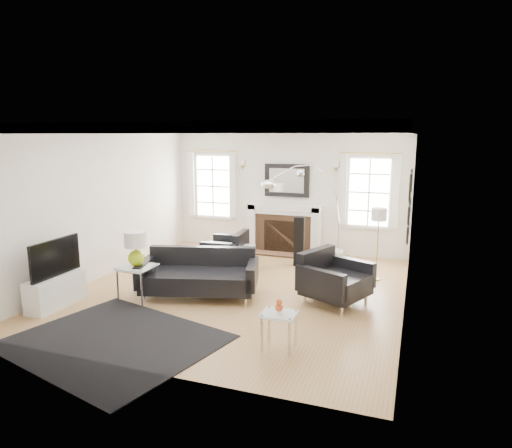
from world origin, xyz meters
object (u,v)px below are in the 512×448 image
at_px(armchair_right, 332,279).
at_px(coffee_table, 223,250).
at_px(gourd_lamp, 136,246).
at_px(arc_floor_lamp, 305,208).
at_px(armchair_left, 228,250).
at_px(fireplace, 284,229).
at_px(sofa, 200,275).

height_order(armchair_right, coffee_table, armchair_right).
xyz_separation_m(gourd_lamp, arc_floor_lamp, (2.02, 3.16, 0.25)).
bearing_deg(armchair_left, coffee_table, -82.30).
distance_m(fireplace, coffee_table, 1.98).
xyz_separation_m(armchair_left, coffee_table, (0.05, -0.38, 0.09)).
relative_size(fireplace, armchair_left, 1.79).
bearing_deg(fireplace, coffee_table, -112.05).
bearing_deg(arc_floor_lamp, gourd_lamp, -122.59).
distance_m(fireplace, gourd_lamp, 4.09).
xyz_separation_m(coffee_table, gourd_lamp, (-0.63, -2.01, 0.48)).
bearing_deg(sofa, gourd_lamp, -145.46).
height_order(fireplace, arc_floor_lamp, arc_floor_lamp).
xyz_separation_m(fireplace, armchair_left, (-0.79, -1.45, -0.21)).
distance_m(gourd_lamp, arc_floor_lamp, 3.76).
xyz_separation_m(sofa, gourd_lamp, (-0.83, -0.57, 0.57)).
bearing_deg(armchair_left, gourd_lamp, -103.70).
bearing_deg(fireplace, arc_floor_lamp, -46.48).
bearing_deg(fireplace, sofa, -99.40).
bearing_deg(armchair_right, armchair_left, 150.33).
bearing_deg(armchair_right, gourd_lamp, -161.46).
xyz_separation_m(coffee_table, arc_floor_lamp, (1.39, 1.15, 0.74)).
height_order(armchair_left, arc_floor_lamp, arc_floor_lamp).
bearing_deg(coffee_table, armchair_left, 97.70).
height_order(armchair_right, arc_floor_lamp, arc_floor_lamp).
height_order(armchair_left, armchair_right, armchair_right).
bearing_deg(gourd_lamp, arc_floor_lamp, 57.41).
height_order(coffee_table, arc_floor_lamp, arc_floor_lamp).
bearing_deg(armchair_left, fireplace, 61.39).
bearing_deg(gourd_lamp, armchair_right, 18.54).
bearing_deg(armchair_left, armchair_right, -29.67).
distance_m(sofa, gourd_lamp, 1.16).
xyz_separation_m(armchair_right, gourd_lamp, (-3.00, -1.01, 0.53)).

